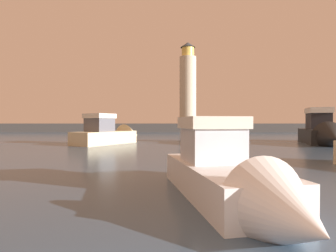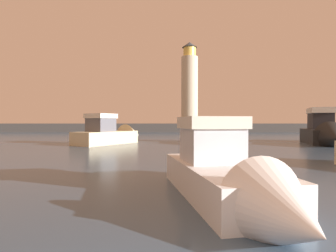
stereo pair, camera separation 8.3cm
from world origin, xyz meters
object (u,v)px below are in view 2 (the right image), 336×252
motorboat_2 (115,134)px  motorboat_1 (231,178)px  motorboat_4 (325,133)px  lighthouse (190,85)px  motorboat_0 (195,138)px

motorboat_2 → motorboat_1: bearing=-70.9°
motorboat_1 → motorboat_4: size_ratio=0.68×
lighthouse → motorboat_0: (-1.65, -29.94, -9.01)m
motorboat_1 → motorboat_2: (-6.65, 19.25, 0.19)m
motorboat_0 → motorboat_2: bearing=-179.8°
lighthouse → motorboat_2: (-9.17, -29.97, -8.68)m
motorboat_1 → motorboat_2: bearing=109.1°
motorboat_1 → lighthouse: bearing=87.1°
lighthouse → motorboat_2: bearing=-107.0°
motorboat_1 → motorboat_2: size_ratio=0.85×
lighthouse → motorboat_2: 32.52m
motorboat_0 → motorboat_4: motorboat_4 is taller
lighthouse → motorboat_1: (-2.52, -49.22, -8.88)m
motorboat_4 → lighthouse: bearing=107.6°
lighthouse → motorboat_0: lighthouse is taller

